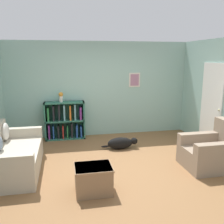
% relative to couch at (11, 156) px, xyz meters
% --- Properties ---
extents(ground_plane, '(14.00, 14.00, 0.00)m').
position_rel_couch_xyz_m(ground_plane, '(2.02, -0.17, -0.31)').
color(ground_plane, brown).
extents(wall_back, '(5.60, 0.13, 2.60)m').
position_rel_couch_xyz_m(wall_back, '(2.02, 2.08, 0.99)').
color(wall_back, '#93BCB2').
rests_on(wall_back, ground_plane).
extents(couch, '(0.93, 1.79, 0.86)m').
position_rel_couch_xyz_m(couch, '(0.00, 0.00, 0.00)').
color(couch, '#B7AD99').
rests_on(couch, ground_plane).
extents(bookshelf, '(1.05, 0.33, 1.02)m').
position_rel_couch_xyz_m(bookshelf, '(1.04, 1.86, 0.18)').
color(bookshelf, '#2D6B56').
rests_on(bookshelf, ground_plane).
extents(recliner_chair, '(1.02, 0.85, 0.93)m').
position_rel_couch_xyz_m(recliner_chair, '(3.92, -0.56, 0.01)').
color(recliner_chair, gray).
rests_on(recliner_chair, ground_plane).
extents(coffee_table, '(0.61, 0.49, 0.45)m').
position_rel_couch_xyz_m(coffee_table, '(1.46, -1.06, -0.07)').
color(coffee_table, '#846647').
rests_on(coffee_table, ground_plane).
extents(dog, '(0.89, 0.26, 0.29)m').
position_rel_couch_xyz_m(dog, '(2.36, 0.79, -0.17)').
color(dog, black).
rests_on(dog, ground_plane).
extents(vase, '(0.12, 0.12, 0.26)m').
position_rel_couch_xyz_m(vase, '(0.97, 1.85, 0.85)').
color(vase, silver).
rests_on(vase, bookshelf).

